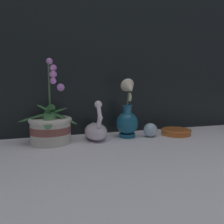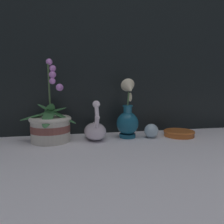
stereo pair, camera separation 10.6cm
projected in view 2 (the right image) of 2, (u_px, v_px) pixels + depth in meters
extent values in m
plane|color=white|center=(123.00, 144.00, 0.97)|extent=(2.80, 2.80, 0.00)
cube|color=black|center=(112.00, 20.00, 1.14)|extent=(2.80, 0.03, 1.20)
cylinder|color=beige|center=(51.00, 129.00, 1.00)|extent=(0.18, 0.18, 0.11)
cylinder|color=brown|center=(51.00, 128.00, 1.00)|extent=(0.18, 0.18, 0.03)
torus|color=beige|center=(50.00, 119.00, 1.00)|extent=(0.19, 0.19, 0.02)
cylinder|color=#4C6B3D|center=(49.00, 90.00, 0.98)|extent=(0.01, 0.04, 0.25)
ellipsoid|color=#38703D|center=(57.00, 114.00, 1.00)|extent=(0.19, 0.08, 0.10)
ellipsoid|color=#38703D|center=(50.00, 113.00, 1.02)|extent=(0.08, 0.18, 0.11)
ellipsoid|color=#38703D|center=(43.00, 114.00, 0.99)|extent=(0.22, 0.07, 0.07)
ellipsoid|color=#38703D|center=(49.00, 115.00, 0.96)|extent=(0.07, 0.17, 0.10)
sphere|color=#C67AD1|center=(49.00, 62.00, 0.96)|extent=(0.03, 0.03, 0.03)
sphere|color=#C67AD1|center=(53.00, 68.00, 0.96)|extent=(0.03, 0.03, 0.03)
sphere|color=#C67AD1|center=(53.00, 75.00, 0.96)|extent=(0.03, 0.03, 0.03)
sphere|color=#C67AD1|center=(52.00, 81.00, 0.96)|extent=(0.03, 0.03, 0.03)
sphere|color=#C67AD1|center=(60.00, 87.00, 0.96)|extent=(0.03, 0.03, 0.03)
ellipsoid|color=white|center=(95.00, 131.00, 1.04)|extent=(0.10, 0.16, 0.08)
cone|color=white|center=(94.00, 126.00, 1.10)|extent=(0.05, 0.06, 0.06)
cylinder|color=white|center=(97.00, 123.00, 0.97)|extent=(0.02, 0.06, 0.07)
sphere|color=white|center=(97.00, 118.00, 0.95)|extent=(0.02, 0.02, 0.02)
cylinder|color=white|center=(97.00, 111.00, 0.96)|extent=(0.02, 0.05, 0.06)
sphere|color=white|center=(96.00, 104.00, 0.97)|extent=(0.03, 0.03, 0.03)
cylinder|color=#195B75|center=(127.00, 135.00, 1.09)|extent=(0.08, 0.08, 0.02)
ellipsoid|color=#195B75|center=(127.00, 123.00, 1.08)|extent=(0.11, 0.11, 0.11)
cylinder|color=#195B75|center=(128.00, 109.00, 1.07)|extent=(0.04, 0.04, 0.04)
torus|color=#195B75|center=(128.00, 106.00, 1.07)|extent=(0.05, 0.05, 0.01)
cylinder|color=#567A47|center=(128.00, 99.00, 1.06)|extent=(0.01, 0.02, 0.07)
cone|color=beige|center=(129.00, 88.00, 1.03)|extent=(0.07, 0.09, 0.09)
ellipsoid|color=beige|center=(130.00, 97.00, 1.06)|extent=(0.02, 0.02, 0.04)
sphere|color=silver|center=(151.00, 131.00, 1.08)|extent=(0.07, 0.07, 0.07)
cylinder|color=#C66628|center=(179.00, 133.00, 1.11)|extent=(0.15, 0.15, 0.03)
torus|color=#C66628|center=(179.00, 132.00, 1.11)|extent=(0.16, 0.16, 0.01)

